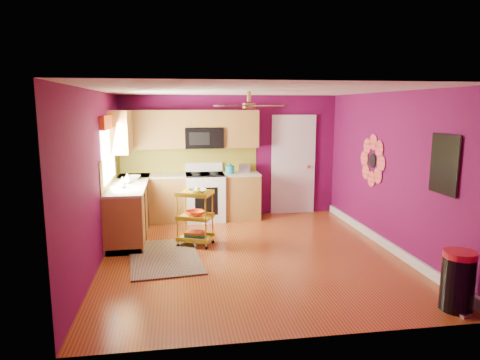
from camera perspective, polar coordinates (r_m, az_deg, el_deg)
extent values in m
plane|color=brown|center=(6.77, 1.43, -9.81)|extent=(5.00, 5.00, 0.00)
cube|color=#610B44|center=(8.91, -1.34, 3.20)|extent=(4.50, 0.04, 2.50)
cube|color=#610B44|center=(4.07, 7.67, -4.80)|extent=(4.50, 0.04, 2.50)
cube|color=#610B44|center=(6.46, -18.57, 0.19)|extent=(0.04, 5.00, 2.50)
cube|color=#610B44|center=(7.20, 19.40, 1.08)|extent=(0.04, 5.00, 2.50)
cube|color=silver|center=(6.38, 1.53, 11.84)|extent=(4.50, 5.00, 0.04)
cube|color=white|center=(7.44, 18.68, -7.94)|extent=(0.05, 4.90, 0.14)
cube|color=olive|center=(7.89, -14.45, -3.88)|extent=(0.60, 2.30, 0.90)
cube|color=olive|center=(8.68, -6.65, -2.40)|extent=(2.80, 0.60, 0.90)
cube|color=beige|center=(7.79, -14.60, -0.52)|extent=(0.63, 2.30, 0.04)
cube|color=beige|center=(8.59, -6.71, 0.66)|extent=(2.80, 0.63, 0.04)
cube|color=black|center=(7.99, -14.33, -6.67)|extent=(0.54, 2.30, 0.10)
cube|color=black|center=(8.77, -6.60, -4.96)|extent=(2.80, 0.54, 0.10)
cube|color=white|center=(8.66, -4.66, -2.32)|extent=(0.76, 0.66, 0.92)
cube|color=black|center=(8.57, -4.70, 0.72)|extent=(0.76, 0.62, 0.03)
cube|color=white|center=(8.83, -4.84, 1.73)|extent=(0.76, 0.06, 0.18)
cube|color=black|center=(8.34, -4.50, -2.85)|extent=(0.45, 0.02, 0.55)
cube|color=olive|center=(8.64, -11.81, 6.62)|extent=(1.32, 0.33, 0.75)
cube|color=olive|center=(8.72, 0.03, 6.85)|extent=(0.72, 0.33, 0.75)
cube|color=olive|center=(8.64, -4.88, 8.15)|extent=(0.76, 0.33, 0.34)
cube|color=olive|center=(8.20, -15.46, 6.31)|extent=(0.33, 1.30, 0.75)
cube|color=black|center=(8.62, -4.83, 5.61)|extent=(0.76, 0.38, 0.40)
cube|color=olive|center=(8.84, -6.81, 2.72)|extent=(2.80, 0.01, 0.51)
cube|color=olive|center=(7.79, -16.81, 1.42)|extent=(0.01, 2.30, 0.51)
cube|color=white|center=(7.45, -17.19, 3.80)|extent=(0.03, 1.20, 1.00)
cube|color=#F44E15|center=(7.41, -17.14, 7.42)|extent=(0.08, 1.35, 0.22)
cube|color=white|center=(9.18, 7.07, 1.90)|extent=(0.85, 0.04, 2.05)
cube|color=white|center=(9.16, 7.11, 1.89)|extent=(0.95, 0.02, 2.15)
sphere|color=#BF8C3F|center=(9.22, 9.08, 1.74)|extent=(0.07, 0.07, 0.07)
cylinder|color=black|center=(7.71, 17.24, 2.48)|extent=(0.01, 0.24, 0.24)
cube|color=teal|center=(5.96, 25.67, 1.88)|extent=(0.03, 0.52, 0.72)
cube|color=black|center=(5.95, 25.55, 1.88)|extent=(0.01, 0.56, 0.76)
cylinder|color=#BF8C3F|center=(6.58, 1.21, 11.09)|extent=(0.06, 0.06, 0.16)
cylinder|color=#BF8C3F|center=(6.58, 1.21, 9.87)|extent=(0.20, 0.20, 0.08)
cube|color=#4C2D19|center=(6.89, 3.06, 9.85)|extent=(0.47, 0.47, 0.01)
cube|color=#4C2D19|center=(6.80, -1.45, 9.86)|extent=(0.47, 0.47, 0.01)
cube|color=#4C2D19|center=(6.27, -0.83, 9.87)|extent=(0.47, 0.47, 0.01)
cube|color=#4C2D19|center=(6.36, 4.05, 9.85)|extent=(0.47, 0.47, 0.01)
cube|color=black|center=(6.70, -10.04, -10.07)|extent=(1.20, 1.77, 0.02)
cylinder|color=gold|center=(7.01, -8.34, -5.29)|extent=(0.02, 0.02, 0.84)
cylinder|color=gold|center=(6.84, -4.60, -5.61)|extent=(0.02, 0.02, 0.84)
cylinder|color=gold|center=(7.31, -7.29, -4.64)|extent=(0.02, 0.02, 0.84)
cylinder|color=gold|center=(7.14, -3.68, -4.92)|extent=(0.02, 0.02, 0.84)
sphere|color=black|center=(7.13, -8.26, -8.63)|extent=(0.06, 0.06, 0.06)
sphere|color=black|center=(6.96, -4.55, -9.02)|extent=(0.06, 0.06, 0.06)
sphere|color=black|center=(7.43, -7.22, -7.86)|extent=(0.06, 0.06, 0.06)
sphere|color=black|center=(7.26, -3.64, -8.21)|extent=(0.06, 0.06, 0.06)
cube|color=gold|center=(6.98, -6.05, -1.93)|extent=(0.66, 0.58, 0.03)
cube|color=gold|center=(7.07, -5.99, -4.99)|extent=(0.66, 0.58, 0.03)
cube|color=gold|center=(7.16, -5.94, -7.75)|extent=(0.66, 0.58, 0.03)
imported|color=beige|center=(6.95, -5.68, -1.54)|extent=(0.39, 0.39, 0.07)
sphere|color=yellow|center=(6.95, -5.68, -1.35)|extent=(0.10, 0.10, 0.10)
imported|color=#F44E15|center=(7.05, -6.00, -4.50)|extent=(0.41, 0.41, 0.10)
cube|color=navy|center=(7.15, -5.95, -7.48)|extent=(0.39, 0.35, 0.04)
cube|color=#267233|center=(7.14, -5.95, -7.20)|extent=(0.39, 0.35, 0.03)
cube|color=#F44E15|center=(7.13, -5.96, -6.95)|extent=(0.39, 0.35, 0.03)
cylinder|color=black|center=(5.50, 27.01, -12.22)|extent=(0.43, 0.43, 0.62)
cylinder|color=red|center=(5.39, 27.29, -8.82)|extent=(0.36, 0.36, 0.07)
cube|color=beige|center=(5.48, 27.88, -15.69)|extent=(0.13, 0.09, 0.03)
cylinder|color=teal|center=(8.59, -1.37, 1.40)|extent=(0.18, 0.18, 0.16)
sphere|color=teal|center=(8.57, -1.37, 2.06)|extent=(0.06, 0.06, 0.06)
cube|color=beige|center=(8.74, 0.55, 1.62)|extent=(0.22, 0.15, 0.18)
imported|color=#EA3F72|center=(7.34, -15.39, -0.29)|extent=(0.08, 0.08, 0.18)
imported|color=white|center=(7.72, -14.77, 0.20)|extent=(0.14, 0.14, 0.18)
imported|color=white|center=(8.12, -14.06, 0.31)|extent=(0.28, 0.28, 0.07)
imported|color=white|center=(7.30, -15.48, -0.70)|extent=(0.12, 0.12, 0.10)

